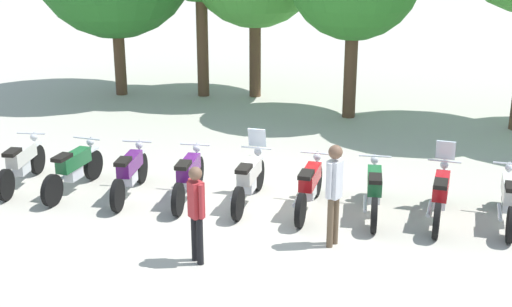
{
  "coord_description": "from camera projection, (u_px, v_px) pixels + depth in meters",
  "views": [
    {
      "loc": [
        4.08,
        -11.93,
        5.34
      ],
      "look_at": [
        0.0,
        0.5,
        0.9
      ],
      "focal_mm": 48.81,
      "sensor_mm": 36.0,
      "label": 1
    }
  ],
  "objects": [
    {
      "name": "ground_plane",
      "position": [
        248.0,
        205.0,
        13.65
      ],
      "size": [
        80.0,
        80.0,
        0.0
      ],
      "primitive_type": "plane",
      "color": "#BCB7A8"
    },
    {
      "name": "motorcycle_0",
      "position": [
        22.0,
        163.0,
        14.48
      ],
      "size": [
        0.7,
        2.16,
        0.99
      ],
      "rotation": [
        0.0,
        0.0,
        1.78
      ],
      "color": "black",
      "rests_on": "ground_plane"
    },
    {
      "name": "motorcycle_1",
      "position": [
        74.0,
        168.0,
        14.17
      ],
      "size": [
        0.62,
        2.19,
        0.99
      ],
      "rotation": [
        0.0,
        0.0,
        1.58
      ],
      "color": "black",
      "rests_on": "ground_plane"
    },
    {
      "name": "motorcycle_2",
      "position": [
        130.0,
        172.0,
        13.95
      ],
      "size": [
        0.66,
        2.17,
        0.99
      ],
      "rotation": [
        0.0,
        0.0,
        1.75
      ],
      "color": "black",
      "rests_on": "ground_plane"
    },
    {
      "name": "motorcycle_3",
      "position": [
        189.0,
        176.0,
        13.76
      ],
      "size": [
        0.62,
        2.18,
        0.99
      ],
      "rotation": [
        0.0,
        0.0,
        1.72
      ],
      "color": "black",
      "rests_on": "ground_plane"
    },
    {
      "name": "motorcycle_4",
      "position": [
        249.0,
        179.0,
        13.57
      ],
      "size": [
        0.62,
        2.19,
        1.37
      ],
      "rotation": [
        0.0,
        0.0,
        1.64
      ],
      "color": "black",
      "rests_on": "ground_plane"
    },
    {
      "name": "motorcycle_5",
      "position": [
        310.0,
        185.0,
        13.25
      ],
      "size": [
        0.62,
        2.19,
        0.99
      ],
      "rotation": [
        0.0,
        0.0,
        1.61
      ],
      "color": "black",
      "rests_on": "ground_plane"
    },
    {
      "name": "motorcycle_6",
      "position": [
        374.0,
        189.0,
        13.07
      ],
      "size": [
        0.64,
        2.18,
        0.99
      ],
      "rotation": [
        0.0,
        0.0,
        1.74
      ],
      "color": "black",
      "rests_on": "ground_plane"
    },
    {
      "name": "motorcycle_7",
      "position": [
        440.0,
        194.0,
        12.82
      ],
      "size": [
        0.62,
        2.19,
        1.37
      ],
      "rotation": [
        0.0,
        0.0,
        1.58
      ],
      "color": "black",
      "rests_on": "ground_plane"
    },
    {
      "name": "motorcycle_8",
      "position": [
        509.0,
        198.0,
        12.66
      ],
      "size": [
        0.62,
        2.19,
        0.99
      ],
      "rotation": [
        0.0,
        0.0,
        1.61
      ],
      "color": "black",
      "rests_on": "ground_plane"
    },
    {
      "name": "person_1",
      "position": [
        334.0,
        187.0,
        11.62
      ],
      "size": [
        0.3,
        0.4,
        1.81
      ],
      "rotation": [
        0.0,
        0.0,
        5.94
      ],
      "color": "brown",
      "rests_on": "ground_plane"
    },
    {
      "name": "person_2",
      "position": [
        196.0,
        208.0,
        11.07
      ],
      "size": [
        0.37,
        0.3,
        1.65
      ],
      "rotation": [
        0.0,
        0.0,
        4.07
      ],
      "color": "black",
      "rests_on": "ground_plane"
    }
  ]
}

